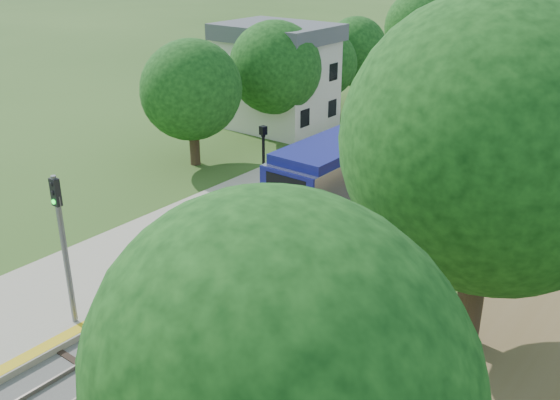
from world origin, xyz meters
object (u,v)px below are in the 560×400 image
Objects in this scene: station_building at (277,76)px; lamppost_far at (264,177)px; signal_platform at (62,235)px; signal_farside at (481,166)px.

station_building is 1.77× the size of lamppost_far.
station_building is 18.06m from lamppost_far.
signal_platform reaches higher than lamppost_far.
lamppost_far is (10.57, -14.56, -1.53)m from station_building.
lamppost_far is 10.72m from signal_farside.
station_building is at bearing 112.58° from signal_platform.
station_building is 1.45× the size of signal_platform.
signal_platform is 18.92m from signal_farside.
lamppost_far is at bearing -155.09° from signal_farside.
station_building is 22.58m from signal_farside.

